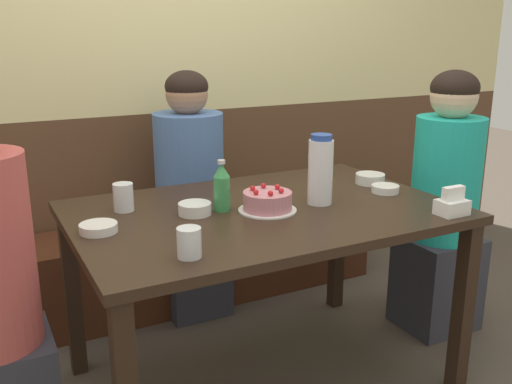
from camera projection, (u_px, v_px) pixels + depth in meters
ground_plane at (262, 380)px, 2.34m from camera, size 12.00×12.00×0.00m
back_wall at (166, 57)px, 2.89m from camera, size 4.80×0.04×2.50m
bench_seat at (188, 261)px, 2.99m from camera, size 2.07×0.38×0.43m
dining_table at (262, 229)px, 2.16m from camera, size 1.40×0.93×0.74m
birthday_cake at (267, 202)px, 2.09m from camera, size 0.22×0.22×0.09m
water_pitcher at (320, 170)px, 2.16m from camera, size 0.09×0.09×0.27m
soju_bottle at (222, 187)px, 2.09m from camera, size 0.06×0.06×0.19m
napkin_holder at (452, 204)px, 2.05m from camera, size 0.11×0.08×0.11m
bowl_soup_white at (385, 189)px, 2.34m from camera, size 0.11×0.11×0.03m
bowl_rice_small at (98, 228)px, 1.88m from camera, size 0.12×0.12×0.03m
bowl_side_dish at (195, 209)px, 2.06m from camera, size 0.12×0.12×0.04m
bowl_sauce_shallow at (370, 179)px, 2.48m from camera, size 0.13×0.13×0.04m
glass_water_tall at (123, 197)px, 2.09m from camera, size 0.07×0.07×0.10m
glass_tumbler_short at (189, 243)px, 1.66m from camera, size 0.07×0.07×0.09m
person_teal_shirt at (443, 211)px, 2.63m from camera, size 0.34×0.31×1.22m
person_pale_blue_shirt at (190, 200)px, 2.79m from camera, size 0.33×0.34×1.21m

